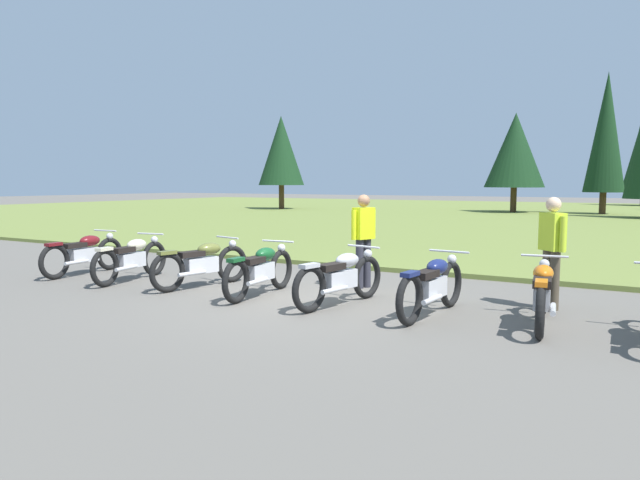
{
  "coord_description": "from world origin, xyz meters",
  "views": [
    {
      "loc": [
        4.88,
        -7.93,
        1.89
      ],
      "look_at": [
        0.0,
        0.6,
        0.9
      ],
      "focal_mm": 32.4,
      "sensor_mm": 36.0,
      "label": 1
    }
  ],
  "objects_px": {
    "motorcycle_maroon": "(84,253)",
    "motorcycle_british_green": "(260,270)",
    "motorcycle_navy": "(432,285)",
    "motorcycle_cream": "(131,258)",
    "rider_with_back_turned": "(364,235)",
    "motorcycle_olive": "(202,263)",
    "motorcycle_orange": "(542,293)",
    "rider_in_hivis_vest": "(552,246)",
    "motorcycle_silver": "(341,277)"
  },
  "relations": [
    {
      "from": "motorcycle_maroon",
      "to": "motorcycle_orange",
      "type": "bearing_deg",
      "value": 0.92
    },
    {
      "from": "rider_with_back_turned",
      "to": "motorcycle_silver",
      "type": "bearing_deg",
      "value": -77.6
    },
    {
      "from": "motorcycle_british_green",
      "to": "motorcycle_navy",
      "type": "relative_size",
      "value": 1.0
    },
    {
      "from": "motorcycle_navy",
      "to": "motorcycle_cream",
      "type": "bearing_deg",
      "value": -179.36
    },
    {
      "from": "motorcycle_olive",
      "to": "motorcycle_british_green",
      "type": "height_order",
      "value": "same"
    },
    {
      "from": "motorcycle_maroon",
      "to": "motorcycle_british_green",
      "type": "relative_size",
      "value": 1.0
    },
    {
      "from": "motorcycle_cream",
      "to": "motorcycle_orange",
      "type": "bearing_deg",
      "value": 1.62
    },
    {
      "from": "motorcycle_cream",
      "to": "rider_in_hivis_vest",
      "type": "height_order",
      "value": "rider_in_hivis_vest"
    },
    {
      "from": "motorcycle_cream",
      "to": "rider_in_hivis_vest",
      "type": "xyz_separation_m",
      "value": [
        7.34,
        1.37,
        0.51
      ]
    },
    {
      "from": "motorcycle_orange",
      "to": "rider_in_hivis_vest",
      "type": "relative_size",
      "value": 1.25
    },
    {
      "from": "rider_with_back_turned",
      "to": "rider_in_hivis_vest",
      "type": "relative_size",
      "value": 1.0
    },
    {
      "from": "motorcycle_maroon",
      "to": "rider_with_back_turned",
      "type": "distance_m",
      "value": 5.84
    },
    {
      "from": "rider_in_hivis_vest",
      "to": "motorcycle_olive",
      "type": "bearing_deg",
      "value": -168.12
    },
    {
      "from": "motorcycle_silver",
      "to": "rider_with_back_turned",
      "type": "bearing_deg",
      "value": 102.4
    },
    {
      "from": "motorcycle_maroon",
      "to": "motorcycle_british_green",
      "type": "xyz_separation_m",
      "value": [
        4.45,
        -0.02,
        0.0
      ]
    },
    {
      "from": "motorcycle_silver",
      "to": "motorcycle_orange",
      "type": "bearing_deg",
      "value": 3.29
    },
    {
      "from": "motorcycle_olive",
      "to": "rider_with_back_turned",
      "type": "bearing_deg",
      "value": 28.45
    },
    {
      "from": "motorcycle_olive",
      "to": "motorcycle_british_green",
      "type": "distance_m",
      "value": 1.38
    },
    {
      "from": "motorcycle_orange",
      "to": "rider_with_back_turned",
      "type": "xyz_separation_m",
      "value": [
        -3.23,
        1.34,
        0.51
      ]
    },
    {
      "from": "motorcycle_navy",
      "to": "motorcycle_orange",
      "type": "height_order",
      "value": "same"
    },
    {
      "from": "motorcycle_olive",
      "to": "motorcycle_silver",
      "type": "height_order",
      "value": "same"
    },
    {
      "from": "motorcycle_maroon",
      "to": "motorcycle_orange",
      "type": "height_order",
      "value": "same"
    },
    {
      "from": "motorcycle_navy",
      "to": "rider_in_hivis_vest",
      "type": "bearing_deg",
      "value": 43.2
    },
    {
      "from": "rider_in_hivis_vest",
      "to": "motorcycle_british_green",
      "type": "bearing_deg",
      "value": -163.05
    },
    {
      "from": "motorcycle_orange",
      "to": "rider_with_back_turned",
      "type": "bearing_deg",
      "value": 157.54
    },
    {
      "from": "motorcycle_british_green",
      "to": "motorcycle_silver",
      "type": "distance_m",
      "value": 1.51
    },
    {
      "from": "motorcycle_olive",
      "to": "rider_with_back_turned",
      "type": "relative_size",
      "value": 1.24
    },
    {
      "from": "motorcycle_silver",
      "to": "motorcycle_navy",
      "type": "xyz_separation_m",
      "value": [
        1.45,
        0.02,
        0.0
      ]
    },
    {
      "from": "motorcycle_cream",
      "to": "motorcycle_navy",
      "type": "bearing_deg",
      "value": 0.64
    },
    {
      "from": "motorcycle_maroon",
      "to": "motorcycle_cream",
      "type": "distance_m",
      "value": 1.46
    },
    {
      "from": "motorcycle_maroon",
      "to": "motorcycle_silver",
      "type": "height_order",
      "value": "same"
    },
    {
      "from": "motorcycle_olive",
      "to": "motorcycle_silver",
      "type": "relative_size",
      "value": 1.0
    },
    {
      "from": "motorcycle_olive",
      "to": "motorcycle_orange",
      "type": "xyz_separation_m",
      "value": [
        5.79,
        0.05,
        0.0
      ]
    },
    {
      "from": "rider_in_hivis_vest",
      "to": "motorcycle_silver",
      "type": "bearing_deg",
      "value": -154.99
    },
    {
      "from": "motorcycle_cream",
      "to": "rider_with_back_turned",
      "type": "bearing_deg",
      "value": 20.35
    },
    {
      "from": "motorcycle_cream",
      "to": "rider_in_hivis_vest",
      "type": "relative_size",
      "value": 1.25
    },
    {
      "from": "motorcycle_silver",
      "to": "motorcycle_navy",
      "type": "height_order",
      "value": "same"
    },
    {
      "from": "motorcycle_maroon",
      "to": "rider_in_hivis_vest",
      "type": "bearing_deg",
      "value": 8.41
    },
    {
      "from": "motorcycle_navy",
      "to": "rider_in_hivis_vest",
      "type": "relative_size",
      "value": 1.26
    },
    {
      "from": "motorcycle_british_green",
      "to": "motorcycle_navy",
      "type": "height_order",
      "value": "same"
    },
    {
      "from": "motorcycle_silver",
      "to": "motorcycle_cream",
      "type": "bearing_deg",
      "value": -179.45
    },
    {
      "from": "motorcycle_cream",
      "to": "motorcycle_british_green",
      "type": "relative_size",
      "value": 1.0
    },
    {
      "from": "motorcycle_maroon",
      "to": "motorcycle_navy",
      "type": "xyz_separation_m",
      "value": [
        7.41,
        -0.0,
        0.0
      ]
    },
    {
      "from": "motorcycle_maroon",
      "to": "motorcycle_olive",
      "type": "distance_m",
      "value": 3.07
    },
    {
      "from": "motorcycle_british_green",
      "to": "motorcycle_silver",
      "type": "height_order",
      "value": "same"
    },
    {
      "from": "motorcycle_maroon",
      "to": "motorcycle_orange",
      "type": "relative_size",
      "value": 1.0
    },
    {
      "from": "motorcycle_cream",
      "to": "motorcycle_orange",
      "type": "xyz_separation_m",
      "value": [
        7.4,
        0.21,
        0.0
      ]
    },
    {
      "from": "motorcycle_navy",
      "to": "motorcycle_orange",
      "type": "xyz_separation_m",
      "value": [
        1.45,
        0.14,
        0.0
      ]
    },
    {
      "from": "motorcycle_silver",
      "to": "motorcycle_orange",
      "type": "relative_size",
      "value": 0.99
    },
    {
      "from": "motorcycle_cream",
      "to": "motorcycle_olive",
      "type": "distance_m",
      "value": 1.63
    }
  ]
}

